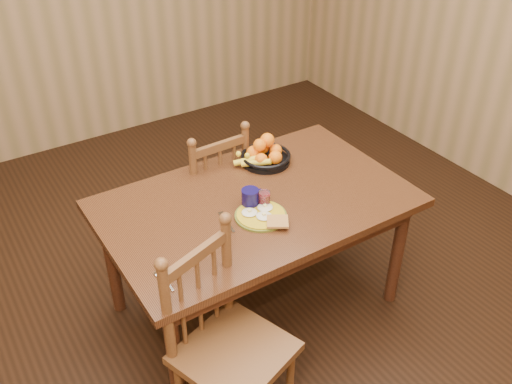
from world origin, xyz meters
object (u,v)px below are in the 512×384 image
chair_near (227,345)px  fruit_bowl (265,155)px  coffee_mug (251,198)px  chair_far (210,194)px  breakfast_plate (262,215)px  dining_table (256,213)px

chair_near → fruit_bowl: size_ratio=3.10×
chair_near → fruit_bowl: 1.18m
coffee_mug → chair_near: bearing=-130.9°
chair_near → coffee_mug: (0.46, 0.53, 0.31)m
chair_far → fruit_bowl: 0.49m
chair_near → coffee_mug: bearing=30.4°
chair_far → breakfast_plate: chair_far is taller
dining_table → breakfast_plate: size_ratio=5.20×
dining_table → coffee_mug: size_ratio=11.99×
coffee_mug → fruit_bowl: (0.30, 0.32, 0.00)m
chair_far → coffee_mug: (-0.07, -0.59, 0.34)m
chair_far → chair_near: (-0.52, -1.12, 0.03)m
chair_near → coffee_mug: size_ratio=7.53×
fruit_bowl → dining_table: bearing=-129.9°
dining_table → chair_near: size_ratio=1.59×
chair_far → coffee_mug: size_ratio=7.08×
breakfast_plate → coffee_mug: 0.12m
breakfast_plate → fruit_bowl: bearing=55.2°
chair_far → fruit_bowl: bearing=128.8°
breakfast_plate → fruit_bowl: fruit_bowl is taller
breakfast_plate → coffee_mug: (0.01, 0.11, 0.04)m
chair_near → coffee_mug: chair_near is taller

